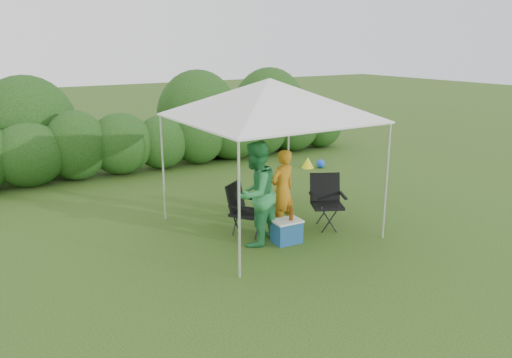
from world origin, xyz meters
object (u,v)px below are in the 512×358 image
woman (256,194)px  canopy (270,99)px  chair_left (242,206)px  cooler (287,231)px  man (282,190)px  chair_right (326,198)px

woman → canopy: bearing=-165.8°
chair_left → cooler: size_ratio=1.88×
man → chair_left: bearing=-19.9°
canopy → woman: 1.73m
chair_right → cooler: size_ratio=1.98×
chair_right → man: bearing=-176.9°
chair_right → woman: 1.63m
chair_right → chair_left: chair_right is taller
chair_left → man: 0.84m
woman → cooler: 0.90m
canopy → chair_right: canopy is taller
man → cooler: (-0.32, -0.61, -0.56)m
chair_right → cooler: chair_right is taller
chair_left → man: man is taller
chair_right → cooler: bearing=-139.5°
man → woman: 0.90m
chair_left → cooler: 0.95m
chair_right → chair_left: (-1.58, 0.48, -0.03)m
chair_right → woman: size_ratio=0.56×
chair_right → canopy: bearing=-179.5°
man → cooler: bearing=52.3°
man → cooler: size_ratio=2.96×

